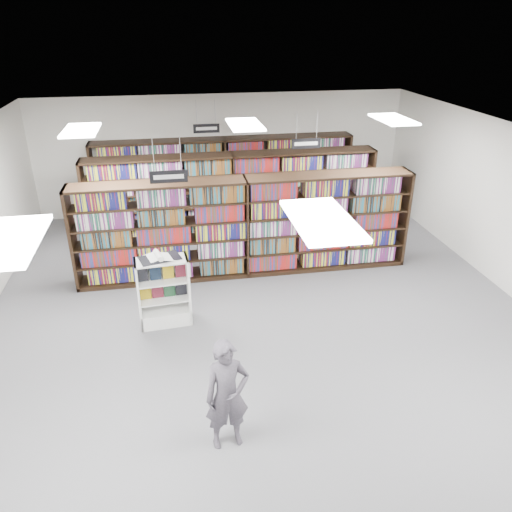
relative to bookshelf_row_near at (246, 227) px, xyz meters
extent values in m
plane|color=#5A5A5F|center=(0.00, -2.00, -1.05)|extent=(12.00, 12.00, 0.00)
cube|color=white|center=(0.00, -2.00, 2.15)|extent=(10.00, 12.00, 0.10)
cube|color=white|center=(0.00, 4.00, 0.55)|extent=(10.00, 0.10, 3.20)
cube|color=black|center=(0.00, 0.00, 0.00)|extent=(7.00, 0.60, 2.10)
cube|color=maroon|center=(0.00, 0.00, 0.00)|extent=(6.88, 0.42, 1.98)
cube|color=black|center=(0.00, 2.00, 0.00)|extent=(7.00, 0.60, 2.10)
cube|color=maroon|center=(0.00, 2.00, 0.00)|extent=(6.88, 0.42, 1.98)
cube|color=black|center=(0.00, 3.70, 0.00)|extent=(7.00, 0.60, 2.10)
cube|color=maroon|center=(0.00, 3.70, 0.00)|extent=(6.88, 0.42, 1.98)
cylinder|color=#B2B2B7|center=(-1.73, -1.00, 1.86)|extent=(0.01, 0.01, 0.58)
cylinder|color=#B2B2B7|center=(-1.27, -1.00, 1.86)|extent=(0.01, 0.01, 0.58)
cube|color=black|center=(-1.50, -1.00, 1.46)|extent=(0.65, 0.02, 0.22)
cube|color=white|center=(-1.50, -1.01, 1.46)|extent=(0.52, 0.00, 0.08)
cylinder|color=#B2B2B7|center=(1.27, 1.00, 1.86)|extent=(0.01, 0.01, 0.58)
cylinder|color=#B2B2B7|center=(1.73, 1.00, 1.86)|extent=(0.01, 0.01, 0.58)
cube|color=black|center=(1.50, 1.00, 1.46)|extent=(0.65, 0.02, 0.22)
cube|color=white|center=(1.50, 0.99, 1.46)|extent=(0.52, 0.00, 0.08)
cylinder|color=#B2B2B7|center=(-0.73, 3.00, 1.86)|extent=(0.01, 0.01, 0.58)
cylinder|color=#B2B2B7|center=(-0.27, 3.00, 1.86)|extent=(0.01, 0.01, 0.58)
cube|color=black|center=(-0.50, 3.00, 1.46)|extent=(0.65, 0.02, 0.22)
cube|color=white|center=(-0.50, 2.99, 1.46)|extent=(0.52, 0.00, 0.08)
cube|color=white|center=(-3.00, -5.00, 2.11)|extent=(0.60, 1.20, 0.04)
cube|color=white|center=(0.00, -5.00, 2.11)|extent=(0.60, 1.20, 0.04)
cube|color=white|center=(-3.00, 0.00, 2.11)|extent=(0.60, 1.20, 0.04)
cube|color=white|center=(0.00, 0.00, 2.11)|extent=(0.60, 1.20, 0.04)
cube|color=white|center=(3.00, 0.00, 2.11)|extent=(0.60, 1.20, 0.04)
cube|color=white|center=(-1.74, -1.70, -0.91)|extent=(0.94, 0.52, 0.27)
cube|color=white|center=(-2.17, -1.73, -0.42)|extent=(0.07, 0.45, 1.27)
cube|color=white|center=(-1.31, -1.66, -0.42)|extent=(0.07, 0.45, 1.27)
cube|color=white|center=(-1.76, -1.49, -0.42)|extent=(0.91, 0.10, 1.27)
cube|color=white|center=(-1.74, -1.70, 0.20)|extent=(0.94, 0.52, 0.03)
cube|color=white|center=(-1.74, -1.70, -0.55)|extent=(0.86, 0.47, 0.02)
cube|color=white|center=(-1.74, -1.70, -0.19)|extent=(0.86, 0.47, 0.02)
cube|color=black|center=(-2.08, -1.67, -0.04)|extent=(0.19, 0.08, 0.27)
cube|color=#111E30|center=(-1.86, -1.66, -0.04)|extent=(0.19, 0.08, 0.27)
cube|color=gold|center=(-1.63, -1.64, -0.04)|extent=(0.19, 0.08, 0.27)
cube|color=maroon|center=(-1.41, -1.62, -0.04)|extent=(0.19, 0.08, 0.27)
cube|color=gold|center=(-2.06, -1.67, -0.41)|extent=(0.20, 0.07, 0.26)
cube|color=maroon|center=(-1.85, -1.66, -0.41)|extent=(0.20, 0.07, 0.26)
cube|color=#1B4628|center=(-1.64, -1.64, -0.41)|extent=(0.20, 0.07, 0.26)
cube|color=black|center=(-1.43, -1.62, -0.41)|extent=(0.20, 0.07, 0.26)
cube|color=black|center=(-1.76, -1.65, 0.23)|extent=(0.76, 0.56, 0.02)
cube|color=white|center=(-1.92, -1.65, 0.24)|extent=(0.39, 0.43, 0.06)
cube|color=white|center=(-1.59, -1.65, 0.24)|extent=(0.39, 0.43, 0.08)
cylinder|color=white|center=(-1.78, -1.65, 0.28)|extent=(0.19, 0.36, 0.10)
imported|color=#514C56|center=(-0.98, -4.70, -0.27)|extent=(0.61, 0.44, 1.55)
camera|label=1|loc=(-1.47, -9.50, 3.97)|focal=35.00mm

